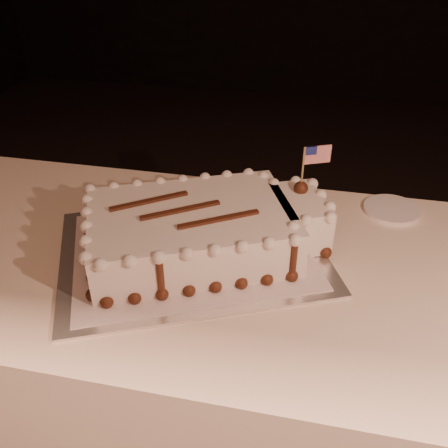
% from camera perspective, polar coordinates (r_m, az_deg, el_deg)
% --- Properties ---
extents(banquet_table, '(2.40, 0.80, 0.75)m').
position_cam_1_polar(banquet_table, '(1.46, 13.66, -17.55)').
color(banquet_table, '#FFE2C5').
rests_on(banquet_table, ground).
extents(cake_board, '(0.77, 0.69, 0.01)m').
position_cam_1_polar(cake_board, '(1.23, -3.66, -3.16)').
color(cake_board, silver).
rests_on(cake_board, banquet_table).
extents(doily, '(0.69, 0.62, 0.00)m').
position_cam_1_polar(doily, '(1.22, -3.67, -2.97)').
color(doily, silver).
rests_on(doily, cake_board).
extents(sheet_cake, '(0.62, 0.48, 0.24)m').
position_cam_1_polar(sheet_cake, '(1.19, -2.19, -0.56)').
color(sheet_cake, white).
rests_on(sheet_cake, doily).
extents(side_plate, '(0.15, 0.15, 0.01)m').
position_cam_1_polar(side_plate, '(1.46, 18.59, 1.57)').
color(side_plate, white).
rests_on(side_plate, banquet_table).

